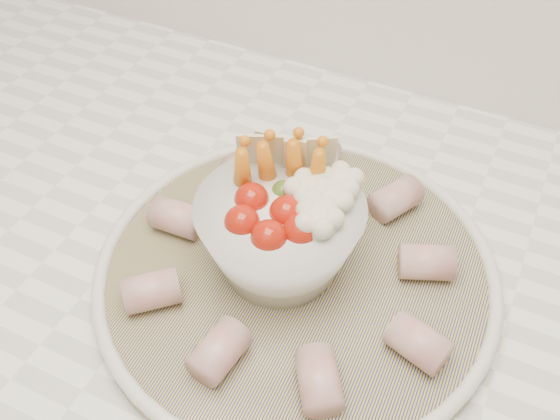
% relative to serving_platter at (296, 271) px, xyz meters
% --- Properties ---
extents(serving_platter, '(0.36, 0.36, 0.02)m').
position_rel_serving_platter_xyz_m(serving_platter, '(0.00, 0.00, 0.00)').
color(serving_platter, navy).
rests_on(serving_platter, kitchen_counter).
extents(veggie_bowl, '(0.14, 0.14, 0.11)m').
position_rel_serving_platter_xyz_m(veggie_bowl, '(-0.01, 0.00, 0.05)').
color(veggie_bowl, white).
rests_on(veggie_bowl, serving_platter).
extents(cured_meat_rolls, '(0.29, 0.28, 0.03)m').
position_rel_serving_platter_xyz_m(cured_meat_rolls, '(0.00, 0.00, 0.02)').
color(cured_meat_rolls, '#B05050').
rests_on(cured_meat_rolls, serving_platter).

